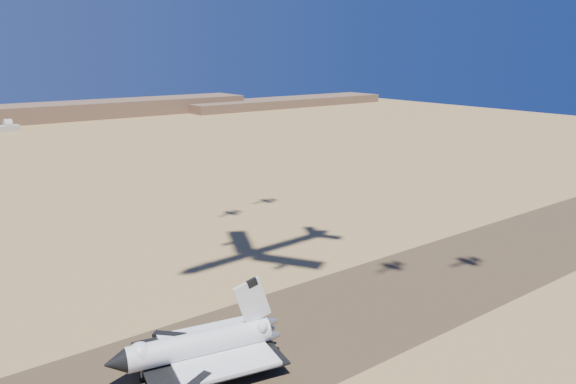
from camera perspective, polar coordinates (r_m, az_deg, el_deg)
ground at (r=150.95m, az=-3.53°, el=-15.58°), size 1200.00×1200.00×0.00m
runway at (r=150.94m, az=-3.53°, el=-15.57°), size 600.00×50.00×0.06m
ridgeline at (r=654.70m, az=-25.33°, el=6.95°), size 960.00×90.00×18.00m
shuttle at (r=141.55m, az=-9.05°, el=-15.29°), size 42.58×31.83×21.00m
crew_a at (r=143.16m, az=-5.96°, el=-16.97°), size 0.65×0.80×1.89m
crew_b at (r=139.96m, az=-5.09°, el=-17.77°), size 0.53×0.88×1.76m
crew_c at (r=142.57m, az=-4.41°, el=-17.13°), size 1.06×1.02×1.66m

